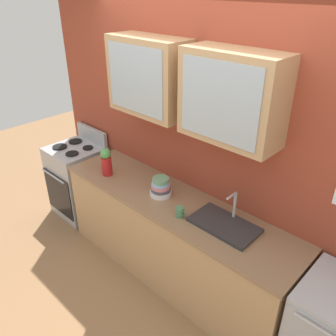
% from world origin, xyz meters
% --- Properties ---
extents(ground_plane, '(10.00, 10.00, 0.00)m').
position_xyz_m(ground_plane, '(0.00, 0.00, 0.00)').
color(ground_plane, '#936B47').
extents(back_wall_unit, '(4.04, 0.42, 2.72)m').
position_xyz_m(back_wall_unit, '(0.01, 0.31, 1.48)').
color(back_wall_unit, '#993D28').
rests_on(back_wall_unit, ground_plane).
extents(counter, '(2.46, 0.62, 0.88)m').
position_xyz_m(counter, '(0.00, 0.00, 0.44)').
color(counter, tan).
rests_on(counter, ground_plane).
extents(stove_range, '(0.58, 0.61, 1.06)m').
position_xyz_m(stove_range, '(-1.59, -0.00, 0.45)').
color(stove_range, '#ADAFB5').
rests_on(stove_range, ground_plane).
extents(sink_faucet, '(0.54, 0.31, 0.27)m').
position_xyz_m(sink_faucet, '(0.55, 0.03, 0.90)').
color(sink_faucet, '#2D2D30').
rests_on(sink_faucet, counter).
extents(bowl_stack, '(0.20, 0.20, 0.18)m').
position_xyz_m(bowl_stack, '(-0.15, -0.00, 0.96)').
color(bowl_stack, white).
rests_on(bowl_stack, counter).
extents(vase, '(0.11, 0.11, 0.29)m').
position_xyz_m(vase, '(-0.81, -0.11, 1.03)').
color(vase, '#B21E1E').
rests_on(vase, counter).
extents(cup_near_sink, '(0.11, 0.08, 0.09)m').
position_xyz_m(cup_near_sink, '(0.20, -0.12, 0.93)').
color(cup_near_sink, '#4C7F59').
rests_on(cup_near_sink, counter).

